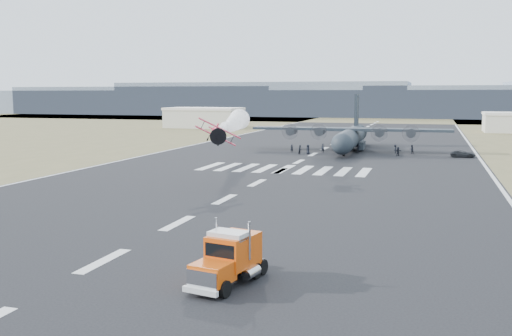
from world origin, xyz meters
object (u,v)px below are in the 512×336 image
at_px(crew_d, 358,148).
at_px(crew_f, 398,151).
at_px(semi_truck, 229,258).
at_px(crew_a, 323,148).
at_px(crew_h, 300,150).
at_px(crew_b, 412,149).
at_px(aerobatic_biplane, 216,133).
at_px(hangar_left, 204,117).
at_px(crew_c, 395,149).
at_px(support_vehicle, 463,154).
at_px(crew_g, 292,148).
at_px(crew_e, 308,149).
at_px(transport_aircraft, 351,136).

relative_size(crew_d, crew_f, 1.13).
xyz_separation_m(semi_truck, crew_a, (-8.57, 77.07, -0.69)).
bearing_deg(crew_d, crew_h, -176.30).
height_order(crew_b, crew_f, crew_b).
bearing_deg(aerobatic_biplane, hangar_left, 99.43).
bearing_deg(crew_c, hangar_left, -128.68).
bearing_deg(crew_a, support_vehicle, -7.50).
height_order(hangar_left, crew_c, hangar_left).
relative_size(crew_c, crew_g, 1.07).
bearing_deg(crew_e, crew_d, 70.20).
xyz_separation_m(aerobatic_biplane, crew_f, (19.07, 43.14, -5.90)).
bearing_deg(crew_f, crew_g, 138.70).
relative_size(semi_truck, crew_g, 4.68).
bearing_deg(crew_d, crew_e, -172.92).
distance_m(crew_b, crew_c, 3.05).
distance_m(hangar_left, aerobatic_biplane, 123.86).
relative_size(transport_aircraft, crew_b, 22.81).
height_order(transport_aircraft, crew_h, transport_aircraft).
relative_size(support_vehicle, crew_g, 2.75).
bearing_deg(transport_aircraft, crew_f, -40.76).
relative_size(transport_aircraft, crew_a, 22.02).
distance_m(hangar_left, transport_aircraft, 85.35).
bearing_deg(crew_d, crew_f, -41.90).
bearing_deg(crew_b, transport_aircraft, -54.92).
bearing_deg(semi_truck, crew_g, 111.26).
xyz_separation_m(semi_truck, transport_aircraft, (-4.15, 83.81, 1.33)).
bearing_deg(crew_e, crew_a, 97.68).
relative_size(semi_truck, crew_e, 4.00).
bearing_deg(crew_f, support_vehicle, -36.28).
bearing_deg(crew_d, crew_g, 169.05).
distance_m(crew_c, crew_d, 7.09).
xyz_separation_m(transport_aircraft, crew_h, (-8.12, -10.19, -2.06)).
bearing_deg(crew_c, transport_aircraft, -104.72).
distance_m(transport_aircraft, support_vehicle, 22.29).
bearing_deg(crew_c, crew_e, -60.61).
xyz_separation_m(crew_f, crew_h, (-17.89, -2.26, 0.03)).
distance_m(transport_aircraft, crew_h, 13.19).
xyz_separation_m(crew_c, crew_f, (0.79, -4.49, -0.00)).
height_order(hangar_left, crew_f, hangar_left).
bearing_deg(hangar_left, crew_h, -55.87).
bearing_deg(transport_aircraft, crew_a, -125.02).
bearing_deg(crew_d, aerobatic_biplane, -126.28).
distance_m(hangar_left, crew_c, 94.07).
bearing_deg(semi_truck, crew_c, 97.02).
height_order(semi_truck, crew_g, semi_truck).
bearing_deg(hangar_left, transport_aircraft, -47.49).
height_order(hangar_left, crew_a, hangar_left).
height_order(hangar_left, crew_h, hangar_left).
height_order(crew_f, crew_g, crew_f).
bearing_deg(crew_f, crew_c, 59.34).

